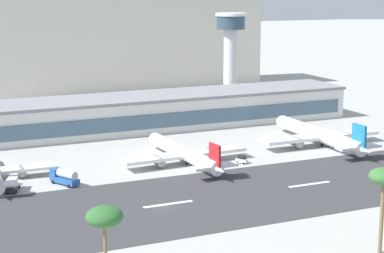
# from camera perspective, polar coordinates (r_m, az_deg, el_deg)

# --- Properties ---
(ground_plane) EXTENTS (1400.00, 1400.00, 0.00)m
(ground_plane) POSITION_cam_1_polar(r_m,az_deg,el_deg) (150.93, -2.43, -6.96)
(ground_plane) COLOR #A8A8A3
(runway_strip) EXTENTS (800.00, 41.55, 0.08)m
(runway_strip) POSITION_cam_1_polar(r_m,az_deg,el_deg) (152.51, -2.68, -6.74)
(runway_strip) COLOR #38383A
(runway_strip) RESTS_ON ground_plane
(runway_centreline_dash_4) EXTENTS (12.00, 1.20, 0.01)m
(runway_centreline_dash_4) POSITION_cam_1_polar(r_m,az_deg,el_deg) (153.12, -2.05, -6.64)
(runway_centreline_dash_4) COLOR white
(runway_centreline_dash_4) RESTS_ON runway_strip
(runway_centreline_dash_5) EXTENTS (12.00, 1.20, 0.01)m
(runway_centreline_dash_5) POSITION_cam_1_polar(r_m,az_deg,el_deg) (170.36, 10.00, -4.89)
(runway_centreline_dash_5) COLOR white
(runway_centreline_dash_5) RESTS_ON runway_strip
(terminal_building) EXTENTS (169.22, 23.98, 11.75)m
(terminal_building) POSITION_cam_1_polar(r_m,az_deg,el_deg) (229.65, -6.06, 1.08)
(terminal_building) COLOR silver
(terminal_building) RESTS_ON ground_plane
(control_tower) EXTENTS (12.68, 12.68, 38.05)m
(control_tower) POSITION_cam_1_polar(r_m,az_deg,el_deg) (277.13, 3.33, 6.92)
(control_tower) COLOR silver
(control_tower) RESTS_ON ground_plane
(distant_hotel_block) EXTENTS (129.62, 34.76, 48.25)m
(distant_hotel_block) POSITION_cam_1_polar(r_m,az_deg,el_deg) (325.37, -5.72, 7.51)
(distant_hotel_block) COLOR beige
(distant_hotel_block) RESTS_ON ground_plane
(airliner_red_tail_gate_1) EXTENTS (37.41, 44.31, 9.25)m
(airliner_red_tail_gate_1) POSITION_cam_1_polar(r_m,az_deg,el_deg) (185.70, -0.50, -2.38)
(airliner_red_tail_gate_1) COLOR white
(airliner_red_tail_gate_1) RESTS_ON ground_plane
(airliner_blue_tail_gate_2) EXTENTS (40.37, 49.59, 10.35)m
(airliner_blue_tail_gate_2) POSITION_cam_1_polar(r_m,az_deg,el_deg) (210.54, 11.05, -0.79)
(airliner_blue_tail_gate_2) COLOR silver
(airliner_blue_tail_gate_2) RESTS_ON ground_plane
(service_baggage_tug_0) EXTENTS (3.06, 3.57, 2.20)m
(service_baggage_tug_0) POSITION_cam_1_polar(r_m,az_deg,el_deg) (187.85, 4.27, -2.84)
(service_baggage_tug_0) COLOR white
(service_baggage_tug_0) RESTS_ON ground_plane
(service_box_truck_1) EXTENTS (4.41, 6.46, 3.25)m
(service_box_truck_1) POSITION_cam_1_polar(r_m,az_deg,el_deg) (167.98, -15.10, -4.76)
(service_box_truck_1) COLOR #2D3338
(service_box_truck_1) RESTS_ON ground_plane
(service_fuel_truck_2) EXTENTS (6.25, 8.74, 3.95)m
(service_fuel_truck_2) POSITION_cam_1_polar(r_m,az_deg,el_deg) (170.28, -10.85, -4.24)
(service_fuel_truck_2) COLOR #23569E
(service_fuel_truck_2) RESTS_ON ground_plane
(palm_tree_2) EXTENTS (5.66, 5.66, 16.43)m
(palm_tree_2) POSITION_cam_1_polar(r_m,az_deg,el_deg) (126.75, 16.09, -4.35)
(palm_tree_2) COLOR brown
(palm_tree_2) RESTS_ON ground_plane
(palm_tree_3) EXTENTS (6.21, 6.21, 13.68)m
(palm_tree_3) POSITION_cam_1_polar(r_m,az_deg,el_deg) (110.64, -7.49, -7.73)
(palm_tree_3) COLOR brown
(palm_tree_3) RESTS_ON ground_plane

